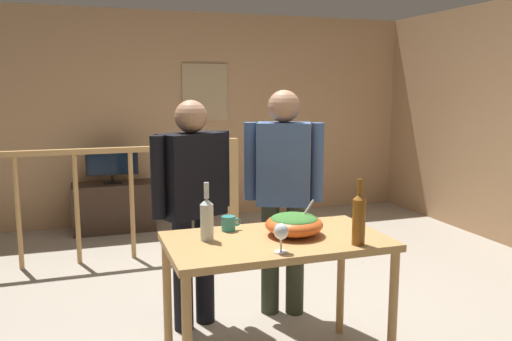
% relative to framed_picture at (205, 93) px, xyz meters
% --- Properties ---
extents(ground_plane, '(7.89, 7.89, 0.00)m').
position_rel_framed_picture_xyz_m(ground_plane, '(-0.28, -2.97, -1.56)').
color(ground_plane, '#9E9384').
extents(back_wall, '(5.97, 0.10, 2.51)m').
position_rel_framed_picture_xyz_m(back_wall, '(-0.28, 0.06, -0.30)').
color(back_wall, tan).
rests_on(back_wall, ground_plane).
extents(side_wall_right, '(0.10, 4.55, 2.51)m').
position_rel_framed_picture_xyz_m(side_wall_right, '(2.70, -2.06, -0.30)').
color(side_wall_right, tan).
rests_on(side_wall_right, ground_plane).
extents(framed_picture, '(0.56, 0.03, 0.69)m').
position_rel_framed_picture_xyz_m(framed_picture, '(0.00, 0.00, 0.00)').
color(framed_picture, tan).
extents(stair_railing, '(3.06, 0.10, 1.12)m').
position_rel_framed_picture_xyz_m(stair_railing, '(-1.06, -1.34, -0.87)').
color(stair_railing, '#B2844C').
rests_on(stair_railing, ground_plane).
extents(tv_console, '(0.90, 0.40, 0.55)m').
position_rel_framed_picture_xyz_m(tv_console, '(-1.15, -0.29, -1.28)').
color(tv_console, '#38281E').
rests_on(tv_console, ground_plane).
extents(flat_screen_tv, '(0.57, 0.12, 0.41)m').
position_rel_framed_picture_xyz_m(flat_screen_tv, '(-1.15, -0.32, -0.76)').
color(flat_screen_tv, black).
rests_on(flat_screen_tv, tv_console).
extents(serving_table, '(1.22, 0.68, 0.79)m').
position_rel_framed_picture_xyz_m(serving_table, '(-0.45, -3.66, -0.85)').
color(serving_table, '#B2844C').
rests_on(serving_table, ground_plane).
extents(salad_bowl, '(0.33, 0.33, 0.20)m').
position_rel_framed_picture_xyz_m(salad_bowl, '(-0.34, -3.64, -0.69)').
color(salad_bowl, '#DB5B23').
rests_on(salad_bowl, serving_table).
extents(wine_glass, '(0.08, 0.08, 0.15)m').
position_rel_framed_picture_xyz_m(wine_glass, '(-0.53, -3.91, -0.66)').
color(wine_glass, silver).
rests_on(wine_glass, serving_table).
extents(wine_bottle_amber, '(0.07, 0.07, 0.35)m').
position_rel_framed_picture_xyz_m(wine_bottle_amber, '(-0.09, -3.91, -0.62)').
color(wine_bottle_amber, brown).
rests_on(wine_bottle_amber, serving_table).
extents(wine_bottle_clear, '(0.07, 0.07, 0.32)m').
position_rel_framed_picture_xyz_m(wine_bottle_clear, '(-0.83, -3.58, -0.64)').
color(wine_bottle_clear, silver).
rests_on(wine_bottle_clear, serving_table).
extents(mug_teal, '(0.12, 0.08, 0.09)m').
position_rel_framed_picture_xyz_m(mug_teal, '(-0.67, -3.43, -0.72)').
color(mug_teal, teal).
rests_on(mug_teal, serving_table).
extents(person_standing_left, '(0.57, 0.37, 1.54)m').
position_rel_framed_picture_xyz_m(person_standing_left, '(-0.78, -2.94, -0.64)').
color(person_standing_left, black).
rests_on(person_standing_left, ground_plane).
extents(person_standing_right, '(0.52, 0.35, 1.60)m').
position_rel_framed_picture_xyz_m(person_standing_right, '(-0.13, -2.94, -0.61)').
color(person_standing_right, '#2D3323').
rests_on(person_standing_right, ground_plane).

